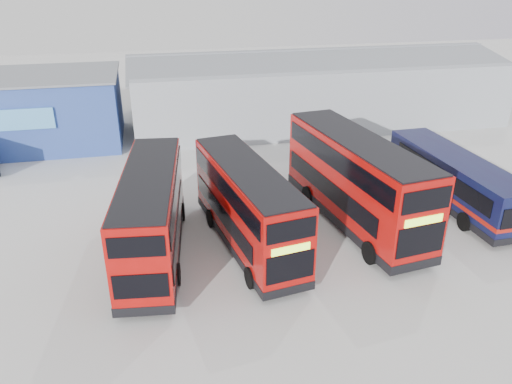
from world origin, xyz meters
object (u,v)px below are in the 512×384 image
(double_decker_left, at_px, (152,216))
(double_decker_centre, at_px, (247,208))
(office_block, at_px, (35,109))
(single_decker_blue, at_px, (453,181))
(double_decker_right, at_px, (355,182))
(maintenance_shed, at_px, (313,88))

(double_decker_left, xyz_separation_m, double_decker_centre, (4.36, -0.04, -0.04))
(office_block, relative_size, double_decker_centre, 1.26)
(single_decker_blue, bearing_deg, double_decker_centre, 7.76)
(double_decker_right, height_order, single_decker_blue, double_decker_right)
(double_decker_right, distance_m, single_decker_blue, 6.35)
(double_decker_left, bearing_deg, double_decker_right, -167.21)
(maintenance_shed, xyz_separation_m, double_decker_right, (-4.00, -18.86, -0.33))
(office_block, bearing_deg, double_decker_centre, -55.79)
(double_decker_left, distance_m, double_decker_right, 10.20)
(maintenance_shed, height_order, double_decker_centre, maintenance_shed)
(maintenance_shed, relative_size, double_decker_right, 2.77)
(double_decker_centre, xyz_separation_m, double_decker_right, (5.79, 1.11, 0.27))
(maintenance_shed, distance_m, double_decker_centre, 22.25)
(office_block, distance_m, maintenance_shed, 22.09)
(office_block, distance_m, single_decker_blue, 29.04)
(single_decker_blue, bearing_deg, double_decker_right, 6.40)
(maintenance_shed, xyz_separation_m, double_decker_centre, (-9.79, -19.97, -0.60))
(single_decker_blue, bearing_deg, maintenance_shed, -84.62)
(maintenance_shed, bearing_deg, single_decker_blue, -82.94)
(double_decker_left, xyz_separation_m, double_decker_right, (10.14, 1.07, 0.23))
(office_block, height_order, double_decker_centre, office_block)
(maintenance_shed, xyz_separation_m, double_decker_left, (-14.15, -19.93, -0.56))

